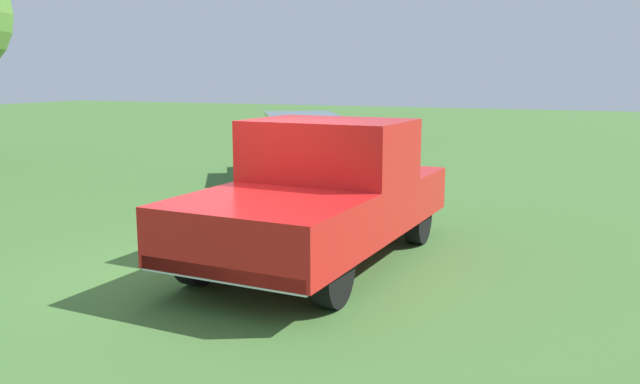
{
  "coord_description": "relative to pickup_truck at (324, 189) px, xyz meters",
  "views": [
    {
      "loc": [
        6.43,
        4.07,
        2.36
      ],
      "look_at": [
        -0.95,
        0.88,
        0.9
      ],
      "focal_mm": 36.58,
      "sensor_mm": 36.0,
      "label": 1
    }
  ],
  "objects": [
    {
      "name": "pickup_truck",
      "position": [
        0.0,
        0.0,
        0.0
      ],
      "size": [
        4.55,
        2.19,
        1.79
      ],
      "rotation": [
        0.0,
        0.0,
        6.24
      ],
      "color": "black",
      "rests_on": "ground_plane"
    },
    {
      "name": "sedan_near",
      "position": [
        -5.67,
        -2.95,
        -0.22
      ],
      "size": [
        4.93,
        3.92,
        1.49
      ],
      "rotation": [
        0.0,
        0.0,
        0.54
      ],
      "color": "black",
      "rests_on": "ground_plane"
    },
    {
      "name": "ground_plane",
      "position": [
        1.06,
        -0.88,
        -0.92
      ],
      "size": [
        80.0,
        80.0,
        0.0
      ],
      "primitive_type": "plane",
      "color": "#3D662D"
    }
  ]
}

